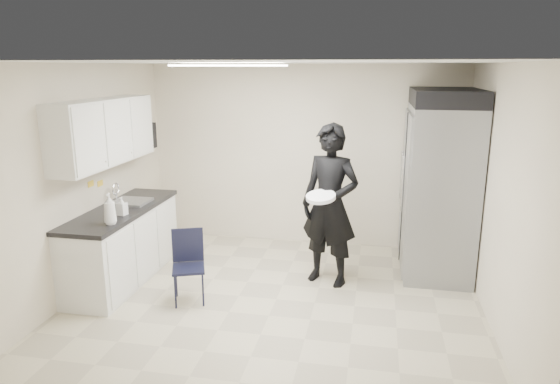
% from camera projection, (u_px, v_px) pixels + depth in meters
% --- Properties ---
extents(floor, '(4.50, 4.50, 0.00)m').
position_uv_depth(floor, '(276.00, 299.00, 5.64)').
color(floor, '#B8AD90').
rests_on(floor, ground).
extents(ceiling, '(4.50, 4.50, 0.00)m').
position_uv_depth(ceiling, '(276.00, 62.00, 5.01)').
color(ceiling, white).
rests_on(ceiling, back_wall).
extents(back_wall, '(4.50, 0.00, 4.50)m').
position_uv_depth(back_wall, '(303.00, 156.00, 7.23)').
color(back_wall, beige).
rests_on(back_wall, floor).
extents(left_wall, '(0.00, 4.00, 4.00)m').
position_uv_depth(left_wall, '(85.00, 179.00, 5.74)').
color(left_wall, beige).
rests_on(left_wall, floor).
extents(right_wall, '(0.00, 4.00, 4.00)m').
position_uv_depth(right_wall, '(500.00, 198.00, 4.91)').
color(right_wall, beige).
rests_on(right_wall, floor).
extents(ceiling_panel, '(1.20, 0.60, 0.02)m').
position_uv_depth(ceiling_panel, '(230.00, 65.00, 5.51)').
color(ceiling_panel, white).
rests_on(ceiling_panel, ceiling).
extents(lower_counter, '(0.60, 1.90, 0.86)m').
position_uv_depth(lower_counter, '(123.00, 246.00, 6.09)').
color(lower_counter, silver).
rests_on(lower_counter, floor).
extents(countertop, '(0.64, 1.95, 0.05)m').
position_uv_depth(countertop, '(120.00, 210.00, 5.98)').
color(countertop, black).
rests_on(countertop, lower_counter).
extents(sink, '(0.42, 0.40, 0.14)m').
position_uv_depth(sink, '(132.00, 206.00, 6.22)').
color(sink, gray).
rests_on(sink, countertop).
extents(faucet, '(0.02, 0.02, 0.24)m').
position_uv_depth(faucet, '(116.00, 194.00, 6.22)').
color(faucet, silver).
rests_on(faucet, countertop).
extents(upper_cabinets, '(0.35, 1.80, 0.75)m').
position_uv_depth(upper_cabinets, '(104.00, 132.00, 5.77)').
color(upper_cabinets, silver).
rests_on(upper_cabinets, left_wall).
extents(towel_dispenser, '(0.22, 0.30, 0.35)m').
position_uv_depth(towel_dispenser, '(145.00, 136.00, 6.93)').
color(towel_dispenser, black).
rests_on(towel_dispenser, left_wall).
extents(notice_sticker_left, '(0.00, 0.12, 0.07)m').
position_uv_depth(notice_sticker_left, '(91.00, 184.00, 5.86)').
color(notice_sticker_left, yellow).
rests_on(notice_sticker_left, left_wall).
extents(notice_sticker_right, '(0.00, 0.12, 0.07)m').
position_uv_depth(notice_sticker_right, '(100.00, 183.00, 6.06)').
color(notice_sticker_right, yellow).
rests_on(notice_sticker_right, left_wall).
extents(commercial_fridge, '(0.80, 1.35, 2.10)m').
position_uv_depth(commercial_fridge, '(439.00, 190.00, 6.26)').
color(commercial_fridge, gray).
rests_on(commercial_fridge, floor).
extents(fridge_compressor, '(0.80, 1.35, 0.20)m').
position_uv_depth(fridge_compressor, '(446.00, 97.00, 5.98)').
color(fridge_compressor, black).
rests_on(fridge_compressor, commercial_fridge).
extents(folding_chair, '(0.45, 0.45, 0.78)m').
position_uv_depth(folding_chair, '(188.00, 269.00, 5.51)').
color(folding_chair, black).
rests_on(folding_chair, floor).
extents(man_tuxedo, '(0.83, 0.68, 1.93)m').
position_uv_depth(man_tuxedo, '(330.00, 205.00, 5.88)').
color(man_tuxedo, black).
rests_on(man_tuxedo, floor).
extents(bucket_lid, '(0.43, 0.43, 0.04)m').
position_uv_depth(bucket_lid, '(321.00, 197.00, 5.64)').
color(bucket_lid, white).
rests_on(bucket_lid, man_tuxedo).
extents(soap_bottle_a, '(0.16, 0.16, 0.34)m').
position_uv_depth(soap_bottle_a, '(110.00, 209.00, 5.34)').
color(soap_bottle_a, white).
rests_on(soap_bottle_a, countertop).
extents(soap_bottle_b, '(0.11, 0.11, 0.21)m').
position_uv_depth(soap_bottle_b, '(122.00, 206.00, 5.68)').
color(soap_bottle_b, silver).
rests_on(soap_bottle_b, countertop).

